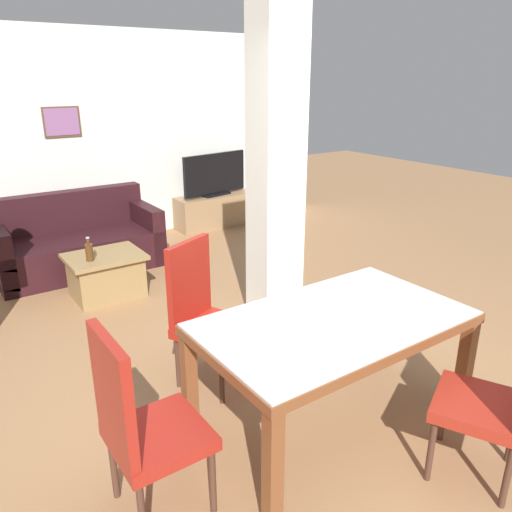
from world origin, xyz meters
TOP-DOWN VIEW (x-y plane):
  - ground_plane at (0.00, 0.00)m, footprint 18.00×18.00m
  - back_wall at (-0.00, 4.60)m, footprint 7.20×0.09m
  - divider_pillar at (0.68, 1.50)m, footprint 0.42×0.34m
  - dining_table at (0.00, 0.00)m, footprint 1.65×0.96m
  - dining_chair_far_left at (-0.41, 0.90)m, footprint 0.61×0.61m
  - dining_chair_near_right at (0.41, -0.86)m, footprint 0.61×0.61m
  - dining_chair_head_left at (-1.25, 0.00)m, footprint 0.46×0.46m
  - sofa at (-0.51, 3.71)m, footprint 1.79×0.88m
  - coffee_table at (-0.50, 2.77)m, footprint 0.74×0.59m
  - bottle at (-0.67, 2.68)m, footprint 0.07×0.07m
  - tv_stand at (1.69, 4.32)m, footprint 1.21×0.40m
  - tv_screen at (1.69, 4.32)m, footprint 1.09×0.27m

SIDE VIEW (x-z plane):
  - ground_plane at x=0.00m, z-range 0.00..0.00m
  - coffee_table at x=-0.50m, z-range 0.01..0.45m
  - tv_stand at x=1.69m, z-range 0.00..0.47m
  - sofa at x=-0.51m, z-range -0.14..0.73m
  - bottle at x=-0.67m, z-range 0.42..0.65m
  - dining_chair_far_left at x=-0.41m, z-range 0.03..1.09m
  - dining_chair_near_right at x=0.41m, z-range 0.03..1.09m
  - dining_chair_head_left at x=-1.25m, z-range 0.03..1.09m
  - dining_table at x=0.00m, z-range 0.23..0.98m
  - tv_screen at x=1.69m, z-range 0.46..1.07m
  - divider_pillar at x=0.68m, z-range 0.00..2.70m
  - back_wall at x=0.00m, z-range 0.00..2.70m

